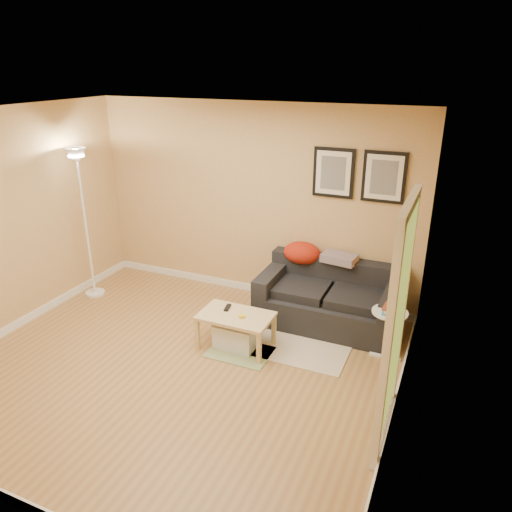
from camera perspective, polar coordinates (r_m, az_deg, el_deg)
name	(u,v)px	position (r m, az deg, el deg)	size (l,w,h in m)	color
floor	(178,366)	(5.41, -9.19, -12.64)	(4.50, 4.50, 0.00)	#A57D46
ceiling	(160,116)	(4.49, -11.25, 15.86)	(4.50, 4.50, 0.00)	white
wall_back	(253,203)	(6.46, -0.41, 6.29)	(4.50, 4.50, 0.00)	tan
wall_left	(3,225)	(6.28, -27.62, 3.26)	(4.00, 4.00, 0.00)	tan
wall_right	(407,295)	(4.09, 17.41, -4.39)	(4.00, 4.00, 0.00)	tan
baseboard_back	(252,288)	(6.90, -0.42, -3.78)	(4.50, 0.02, 0.10)	white
baseboard_front	(30,507)	(4.27, -25.06, -25.23)	(4.50, 0.02, 0.10)	white
baseboard_left	(24,320)	(6.73, -25.71, -6.86)	(0.02, 4.00, 0.10)	white
baseboard_right	(390,419)	(4.76, 15.52, -17.99)	(0.02, 4.00, 0.10)	white
sofa	(329,296)	(6.00, 8.60, -4.72)	(1.70, 0.90, 0.75)	black
red_throw	(302,253)	(6.21, 5.44, 0.36)	(0.48, 0.36, 0.28)	#B63110
plaid_throw	(339,258)	(6.08, 9.79, -0.25)	(0.42, 0.26, 0.10)	tan
framed_print_left	(334,173)	(5.98, 9.12, 9.66)	(0.50, 0.04, 0.60)	black
framed_print_right	(384,177)	(5.86, 14.86, 8.96)	(0.50, 0.04, 0.60)	black
area_rug	(295,344)	(5.70, 4.60, -10.34)	(1.25, 0.85, 0.01)	beige
green_runner	(240,352)	(5.56, -1.93, -11.22)	(0.70, 0.50, 0.01)	#668C4C
coffee_table	(236,331)	(5.56, -2.38, -8.76)	(0.82, 0.50, 0.41)	beige
remote_control	(228,308)	(5.59, -3.37, -6.08)	(0.05, 0.16, 0.02)	black
tape_roll	(242,316)	(5.40, -1.72, -7.11)	(0.07, 0.07, 0.03)	yellow
storage_bin	(237,335)	(5.60, -2.30, -9.25)	(0.48, 0.35, 0.30)	white
side_table	(387,335)	(5.50, 15.21, -8.97)	(0.38, 0.38, 0.58)	white
book_stack	(392,309)	(5.33, 15.71, -6.05)	(0.17, 0.23, 0.07)	teal
floor_lamp	(86,229)	(6.85, -19.37, 3.05)	(0.27, 0.27, 2.05)	white
doorway	(395,332)	(4.09, 16.01, -8.61)	(0.12, 1.01, 2.13)	white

